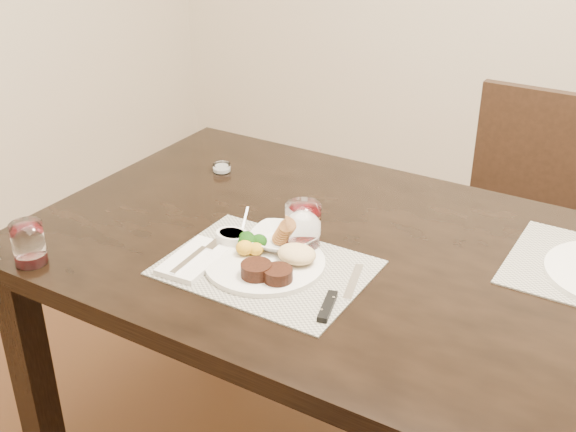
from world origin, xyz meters
The scene contains 11 objects.
dining_table centered at (0.00, 0.00, 0.67)m, with size 2.00×1.00×0.75m.
chair_far centered at (0.00, 0.93, 0.50)m, with size 0.42×0.42×0.90m.
placemat_near centered at (-0.32, -0.18, 0.75)m, with size 0.46×0.34×0.00m, color gray.
dinner_plate centered at (-0.32, -0.18, 0.77)m, with size 0.28×0.28×0.05m.
napkin_fork centered at (-0.48, -0.24, 0.76)m, with size 0.12×0.19×0.02m.
steak_knife centered at (-0.12, -0.22, 0.76)m, with size 0.06×0.25×0.01m.
cracker_bowl centered at (-0.34, -0.08, 0.77)m, with size 0.18×0.18×0.07m.
sauce_ramekin centered at (-0.45, -0.13, 0.77)m, with size 0.08×0.13×0.07m.
wine_glass_near centered at (-0.29, -0.06, 0.81)m, with size 0.08×0.08×0.12m.
wine_glass_side centered at (-0.81, -0.44, 0.80)m, with size 0.07×0.07×0.10m.
salt_cellar centered at (-0.73, 0.22, 0.76)m, with size 0.05×0.05×0.02m.
Camera 1 is at (0.45, -1.37, 1.62)m, focal length 45.00 mm.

